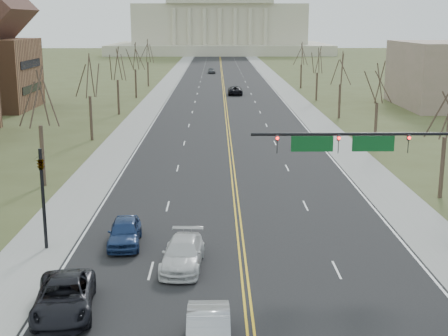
{
  "coord_description": "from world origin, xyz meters",
  "views": [
    {
      "loc": [
        -1.45,
        -21.31,
        13.03
      ],
      "look_at": [
        -0.93,
        21.32,
        3.0
      ],
      "focal_mm": 50.0,
      "sensor_mm": 36.0,
      "label": 1
    }
  ],
  "objects_px": {
    "signal_mast": "(372,152)",
    "car_sb_inner_lead": "(208,335)",
    "car_far_sb": "(212,71)",
    "signal_left": "(42,188)",
    "car_sb_inner_second": "(183,254)",
    "car_far_nb": "(235,90)",
    "car_sb_outer_lead": "(64,297)",
    "car_sb_outer_second": "(125,232)"
  },
  "relations": [
    {
      "from": "signal_mast",
      "to": "car_sb_inner_second",
      "type": "bearing_deg",
      "value": -164.57
    },
    {
      "from": "signal_left",
      "to": "car_far_sb",
      "type": "xyz_separation_m",
      "value": [
        8.82,
        127.07,
        -2.98
      ]
    },
    {
      "from": "signal_mast",
      "to": "signal_left",
      "type": "bearing_deg",
      "value": 180.0
    },
    {
      "from": "signal_mast",
      "to": "car_sb_inner_second",
      "type": "xyz_separation_m",
      "value": [
        -10.74,
        -2.96,
        -4.99
      ]
    },
    {
      "from": "signal_left",
      "to": "car_sb_inner_lead",
      "type": "distance_m",
      "value": 15.81
    },
    {
      "from": "signal_left",
      "to": "car_sb_inner_lead",
      "type": "bearing_deg",
      "value": -51.36
    },
    {
      "from": "car_far_nb",
      "to": "signal_mast",
      "type": "bearing_deg",
      "value": 94.26
    },
    {
      "from": "signal_mast",
      "to": "signal_left",
      "type": "xyz_separation_m",
      "value": [
        -18.95,
        0.0,
        -2.05
      ]
    },
    {
      "from": "car_sb_inner_lead",
      "to": "car_sb_outer_lead",
      "type": "bearing_deg",
      "value": 150.13
    },
    {
      "from": "signal_mast",
      "to": "car_sb_outer_second",
      "type": "distance_m",
      "value": 15.23
    },
    {
      "from": "signal_left",
      "to": "car_sb_outer_second",
      "type": "height_order",
      "value": "signal_left"
    },
    {
      "from": "car_far_sb",
      "to": "car_far_nb",
      "type": "bearing_deg",
      "value": -90.18
    },
    {
      "from": "car_sb_outer_lead",
      "to": "car_far_nb",
      "type": "height_order",
      "value": "car_sb_outer_lead"
    },
    {
      "from": "car_far_nb",
      "to": "car_sb_inner_lead",
      "type": "bearing_deg",
      "value": 87.96
    },
    {
      "from": "signal_left",
      "to": "car_sb_outer_lead",
      "type": "distance_m",
      "value": 9.46
    },
    {
      "from": "signal_mast",
      "to": "car_far_sb",
      "type": "xyz_separation_m",
      "value": [
        -10.13,
        127.07,
        -5.02
      ]
    },
    {
      "from": "signal_mast",
      "to": "car_sb_outer_lead",
      "type": "height_order",
      "value": "signal_mast"
    },
    {
      "from": "signal_mast",
      "to": "car_sb_inner_lead",
      "type": "relative_size",
      "value": 2.41
    },
    {
      "from": "signal_mast",
      "to": "car_sb_inner_second",
      "type": "distance_m",
      "value": 12.21
    },
    {
      "from": "car_sb_outer_lead",
      "to": "signal_left",
      "type": "bearing_deg",
      "value": 102.29
    },
    {
      "from": "car_sb_outer_lead",
      "to": "car_sb_outer_second",
      "type": "bearing_deg",
      "value": 72.98
    },
    {
      "from": "car_sb_inner_second",
      "to": "car_sb_outer_second",
      "type": "relative_size",
      "value": 1.12
    },
    {
      "from": "car_sb_outer_lead",
      "to": "car_far_nb",
      "type": "xyz_separation_m",
      "value": [
        10.4,
        87.76,
        -0.0
      ]
    },
    {
      "from": "signal_mast",
      "to": "car_sb_outer_lead",
      "type": "relative_size",
      "value": 2.15
    },
    {
      "from": "signal_mast",
      "to": "car_far_sb",
      "type": "relative_size",
      "value": 2.84
    },
    {
      "from": "car_sb_inner_lead",
      "to": "car_sb_inner_second",
      "type": "distance_m",
      "value": 9.3
    },
    {
      "from": "signal_mast",
      "to": "signal_left",
      "type": "relative_size",
      "value": 2.02
    },
    {
      "from": "car_sb_outer_second",
      "to": "signal_mast",
      "type": "bearing_deg",
      "value": -5.96
    },
    {
      "from": "car_sb_inner_lead",
      "to": "car_sb_inner_second",
      "type": "xyz_separation_m",
      "value": [
        -1.5,
        9.18,
        -0.07
      ]
    },
    {
      "from": "signal_mast",
      "to": "car_far_sb",
      "type": "bearing_deg",
      "value": 94.56
    },
    {
      "from": "car_sb_outer_second",
      "to": "car_far_nb",
      "type": "xyz_separation_m",
      "value": [
        8.94,
        78.77,
        -0.01
      ]
    },
    {
      "from": "signal_left",
      "to": "car_sb_outer_lead",
      "type": "xyz_separation_m",
      "value": [
        3.08,
        -8.45,
        -2.92
      ]
    },
    {
      "from": "car_sb_inner_lead",
      "to": "car_far_nb",
      "type": "relative_size",
      "value": 0.9
    },
    {
      "from": "car_sb_inner_second",
      "to": "car_far_nb",
      "type": "bearing_deg",
      "value": 90.23
    },
    {
      "from": "signal_mast",
      "to": "car_sb_inner_lead",
      "type": "bearing_deg",
      "value": -127.28
    },
    {
      "from": "signal_mast",
      "to": "car_sb_outer_second",
      "type": "bearing_deg",
      "value": 177.83
    },
    {
      "from": "signal_left",
      "to": "car_sb_outer_second",
      "type": "xyz_separation_m",
      "value": [
        4.55,
        0.54,
        -2.91
      ]
    },
    {
      "from": "car_sb_inner_second",
      "to": "car_sb_inner_lead",
      "type": "bearing_deg",
      "value": -76.79
    },
    {
      "from": "signal_left",
      "to": "car_far_nb",
      "type": "distance_m",
      "value": 80.5
    },
    {
      "from": "car_sb_inner_lead",
      "to": "car_sb_outer_lead",
      "type": "relative_size",
      "value": 0.89
    },
    {
      "from": "car_sb_inner_lead",
      "to": "car_sb_outer_lead",
      "type": "distance_m",
      "value": 7.58
    },
    {
      "from": "signal_mast",
      "to": "car_far_nb",
      "type": "bearing_deg",
      "value": 93.94
    }
  ]
}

